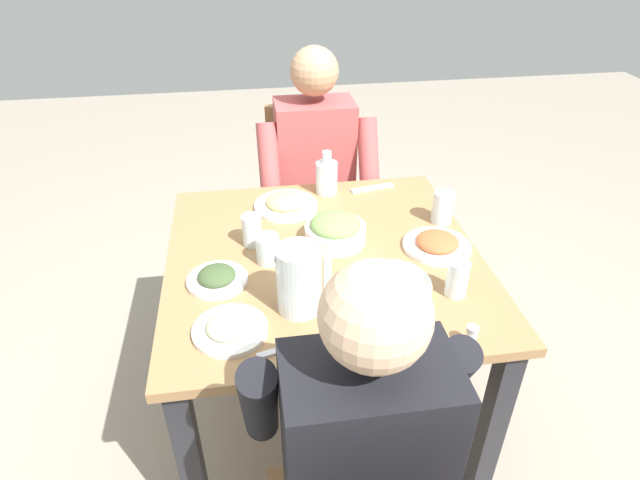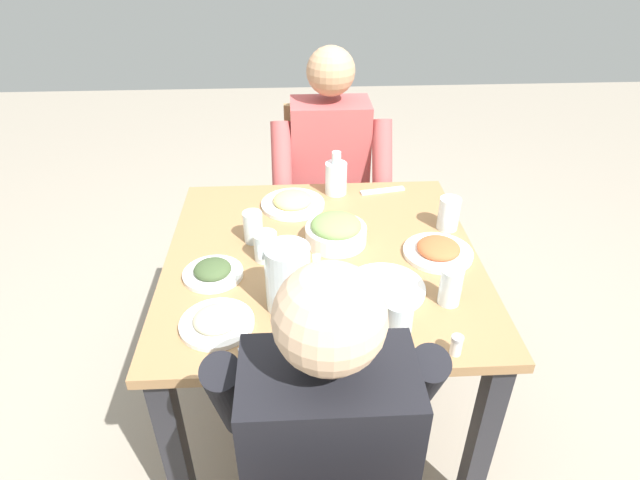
# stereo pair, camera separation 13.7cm
# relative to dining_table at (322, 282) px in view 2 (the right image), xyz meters

# --- Properties ---
(ground_plane) EXTENTS (8.00, 8.00, 0.00)m
(ground_plane) POSITION_rel_dining_table_xyz_m (0.00, 0.00, -0.60)
(ground_plane) COLOR gray
(dining_table) EXTENTS (0.96, 0.96, 0.71)m
(dining_table) POSITION_rel_dining_table_xyz_m (0.00, 0.00, 0.00)
(dining_table) COLOR #997047
(dining_table) RESTS_ON ground_plane
(chair_far) EXTENTS (0.40, 0.40, 0.88)m
(chair_far) POSITION_rel_dining_table_xyz_m (0.07, 0.82, -0.11)
(chair_far) COLOR #997047
(chair_far) RESTS_ON ground_plane
(diner_near) EXTENTS (0.48, 0.53, 1.17)m
(diner_near) POSITION_rel_dining_table_xyz_m (-0.03, -0.61, 0.04)
(diner_near) COLOR black
(diner_near) RESTS_ON ground_plane
(diner_far) EXTENTS (0.48, 0.53, 1.17)m
(diner_far) POSITION_rel_dining_table_xyz_m (0.07, 0.61, 0.04)
(diner_far) COLOR #B24C4C
(diner_far) RESTS_ON ground_plane
(water_pitcher) EXTENTS (0.16, 0.12, 0.19)m
(water_pitcher) POSITION_rel_dining_table_xyz_m (-0.10, -0.23, 0.20)
(water_pitcher) COLOR silver
(water_pitcher) RESTS_ON dining_table
(salad_bowl) EXTENTS (0.20, 0.20, 0.09)m
(salad_bowl) POSITION_rel_dining_table_xyz_m (0.05, 0.07, 0.15)
(salad_bowl) COLOR white
(salad_bowl) RESTS_ON dining_table
(plate_fries) EXTENTS (0.23, 0.23, 0.05)m
(plate_fries) POSITION_rel_dining_table_xyz_m (-0.09, 0.32, 0.12)
(plate_fries) COLOR white
(plate_fries) RESTS_ON dining_table
(plate_rice_curry) EXTENTS (0.22, 0.22, 0.05)m
(plate_rice_curry) POSITION_rel_dining_table_xyz_m (0.36, -0.01, 0.12)
(plate_rice_curry) COLOR white
(plate_rice_curry) RESTS_ON dining_table
(plate_yoghurt) EXTENTS (0.23, 0.23, 0.06)m
(plate_yoghurt) POSITION_rel_dining_table_xyz_m (0.17, -0.18, 0.13)
(plate_yoghurt) COLOR white
(plate_yoghurt) RESTS_ON dining_table
(plate_beans) EXTENTS (0.19, 0.19, 0.04)m
(plate_beans) POSITION_rel_dining_table_xyz_m (-0.29, -0.30, 0.12)
(plate_beans) COLOR white
(plate_beans) RESTS_ON dining_table
(plate_dolmas) EXTENTS (0.18, 0.18, 0.04)m
(plate_dolmas) POSITION_rel_dining_table_xyz_m (-0.33, -0.09, 0.12)
(plate_dolmas) COLOR white
(plate_dolmas) RESTS_ON dining_table
(water_glass_center) EXTENTS (0.06, 0.06, 0.11)m
(water_glass_center) POSITION_rel_dining_table_xyz_m (0.33, -0.24, 0.16)
(water_glass_center) COLOR silver
(water_glass_center) RESTS_ON dining_table
(water_glass_near_left) EXTENTS (0.07, 0.07, 0.09)m
(water_glass_near_left) POSITION_rel_dining_table_xyz_m (-0.17, -0.01, 0.15)
(water_glass_near_left) COLOR silver
(water_glass_near_left) RESTS_ON dining_table
(water_glass_by_pitcher) EXTENTS (0.08, 0.08, 0.11)m
(water_glass_by_pitcher) POSITION_rel_dining_table_xyz_m (0.17, -0.37, 0.16)
(water_glass_by_pitcher) COLOR silver
(water_glass_by_pitcher) RESTS_ON dining_table
(water_glass_near_right) EXTENTS (0.07, 0.07, 0.11)m
(water_glass_near_right) POSITION_rel_dining_table_xyz_m (0.43, 0.14, 0.16)
(water_glass_near_right) COLOR silver
(water_glass_near_right) RESTS_ON dining_table
(water_glass_far_right) EXTENTS (0.06, 0.06, 0.10)m
(water_glass_far_right) POSITION_rel_dining_table_xyz_m (-0.22, 0.09, 0.16)
(water_glass_far_right) COLOR silver
(water_glass_far_right) RESTS_ON dining_table
(oil_carafe) EXTENTS (0.08, 0.08, 0.16)m
(oil_carafe) POSITION_rel_dining_table_xyz_m (0.07, 0.41, 0.16)
(oil_carafe) COLOR silver
(oil_carafe) RESTS_ON dining_table
(salt_shaker) EXTENTS (0.03, 0.03, 0.05)m
(salt_shaker) POSITION_rel_dining_table_xyz_m (0.30, -0.43, 0.13)
(salt_shaker) COLOR white
(salt_shaker) RESTS_ON dining_table
(fork_near) EXTENTS (0.17, 0.06, 0.01)m
(fork_near) POSITION_rel_dining_table_xyz_m (0.25, 0.41, 0.11)
(fork_near) COLOR silver
(fork_near) RESTS_ON dining_table
(knife_near) EXTENTS (0.18, 0.06, 0.01)m
(knife_near) POSITION_rel_dining_table_xyz_m (-0.14, -0.38, 0.11)
(knife_near) COLOR silver
(knife_near) RESTS_ON dining_table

